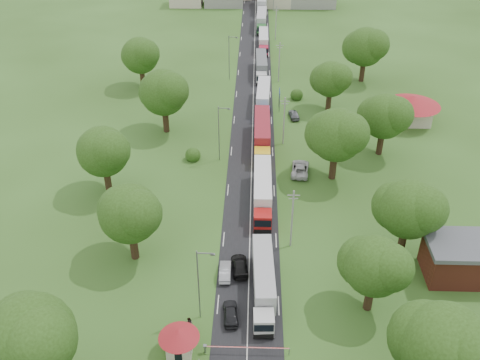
{
  "coord_description": "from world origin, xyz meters",
  "views": [
    {
      "loc": [
        0.41,
        -62.64,
        47.18
      ],
      "look_at": [
        -1.67,
        4.35,
        3.0
      ],
      "focal_mm": 40.0,
      "sensor_mm": 36.0,
      "label": 1
    }
  ],
  "objects_px": {
    "guard_booth": "(179,338)",
    "info_sign": "(279,95)",
    "car_lane_mid": "(225,271)",
    "car_lane_front": "(231,313)",
    "boom_barrier": "(234,348)",
    "truck_0": "(264,281)"
  },
  "relations": [
    {
      "from": "car_lane_front",
      "to": "car_lane_mid",
      "type": "bearing_deg",
      "value": -87.3
    },
    {
      "from": "car_lane_front",
      "to": "truck_0",
      "type": "bearing_deg",
      "value": -138.65
    },
    {
      "from": "info_sign",
      "to": "car_lane_front",
      "type": "distance_m",
      "value": 55.52
    },
    {
      "from": "boom_barrier",
      "to": "info_sign",
      "type": "height_order",
      "value": "info_sign"
    },
    {
      "from": "boom_barrier",
      "to": "truck_0",
      "type": "relative_size",
      "value": 0.66
    },
    {
      "from": "guard_booth",
      "to": "car_lane_front",
      "type": "distance_m",
      "value": 7.36
    },
    {
      "from": "car_lane_mid",
      "to": "car_lane_front",
      "type": "bearing_deg",
      "value": 97.14
    },
    {
      "from": "boom_barrier",
      "to": "car_lane_mid",
      "type": "distance_m",
      "value": 12.06
    },
    {
      "from": "guard_booth",
      "to": "info_sign",
      "type": "relative_size",
      "value": 1.07
    },
    {
      "from": "guard_booth",
      "to": "car_lane_front",
      "type": "height_order",
      "value": "guard_booth"
    },
    {
      "from": "guard_booth",
      "to": "car_lane_mid",
      "type": "xyz_separation_m",
      "value": [
        4.2,
        11.95,
        -1.5
      ]
    },
    {
      "from": "boom_barrier",
      "to": "info_sign",
      "type": "relative_size",
      "value": 2.25
    },
    {
      "from": "car_lane_front",
      "to": "car_lane_mid",
      "type": "relative_size",
      "value": 1.04
    },
    {
      "from": "car_lane_mid",
      "to": "guard_booth",
      "type": "bearing_deg",
      "value": 69.52
    },
    {
      "from": "guard_booth",
      "to": "info_sign",
      "type": "height_order",
      "value": "info_sign"
    },
    {
      "from": "truck_0",
      "to": "car_lane_mid",
      "type": "bearing_deg",
      "value": 148.62
    },
    {
      "from": "car_lane_front",
      "to": "car_lane_mid",
      "type": "xyz_separation_m",
      "value": [
        -1.01,
        6.95,
        -0.05
      ]
    },
    {
      "from": "boom_barrier",
      "to": "info_sign",
      "type": "bearing_deg",
      "value": 83.76
    },
    {
      "from": "guard_booth",
      "to": "boom_barrier",
      "type": "bearing_deg",
      "value": 0.01
    },
    {
      "from": "boom_barrier",
      "to": "info_sign",
      "type": "xyz_separation_m",
      "value": [
        6.56,
        60.0,
        2.11
      ]
    },
    {
      "from": "boom_barrier",
      "to": "car_lane_mid",
      "type": "relative_size",
      "value": 2.28
    },
    {
      "from": "info_sign",
      "to": "truck_0",
      "type": "xyz_separation_m",
      "value": [
        -3.42,
        -50.97,
        -0.96
      ]
    }
  ]
}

